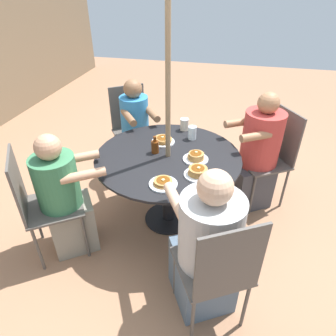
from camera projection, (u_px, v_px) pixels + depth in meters
ground_plane at (168, 218)px, 2.95m from camera, size 12.00×12.00×0.00m
patio_table at (168, 168)px, 2.62m from camera, size 1.25×1.25×0.72m
umbrella_pole at (168, 122)px, 2.38m from camera, size 0.04×0.04×2.07m
patio_chair_north at (39, 200)px, 2.31m from camera, size 0.59×0.59×0.98m
diner_north at (65, 200)px, 2.40m from camera, size 0.54×0.58×1.09m
patio_chair_east at (218, 268)px, 1.79m from camera, size 0.58×0.58×0.98m
diner_east at (206, 250)px, 1.95m from camera, size 0.64×0.58×1.15m
patio_chair_south at (272, 153)px, 2.92m from camera, size 0.59×0.59×0.98m
diner_south at (256, 157)px, 2.88m from camera, size 0.54×0.57×1.18m
patio_chair_west at (131, 124)px, 3.46m from camera, size 0.60×0.60×0.98m
diner_west at (136, 133)px, 3.34m from camera, size 0.57×0.53×1.12m
pancake_plate_a at (196, 157)px, 2.48m from camera, size 0.21×0.21×0.08m
pancake_plate_b at (198, 172)px, 2.29m from camera, size 0.21×0.21×0.08m
pancake_plate_c at (163, 140)px, 2.73m from camera, size 0.21×0.21×0.06m
pancake_plate_d at (163, 183)px, 2.19m from camera, size 0.21×0.21×0.06m
syrup_bottle at (155, 146)px, 2.57m from camera, size 0.09×0.07×0.15m
coffee_cup at (184, 124)px, 2.93m from camera, size 0.08×0.08×0.12m
drinking_glass_a at (192, 133)px, 2.78m from camera, size 0.08×0.08×0.12m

